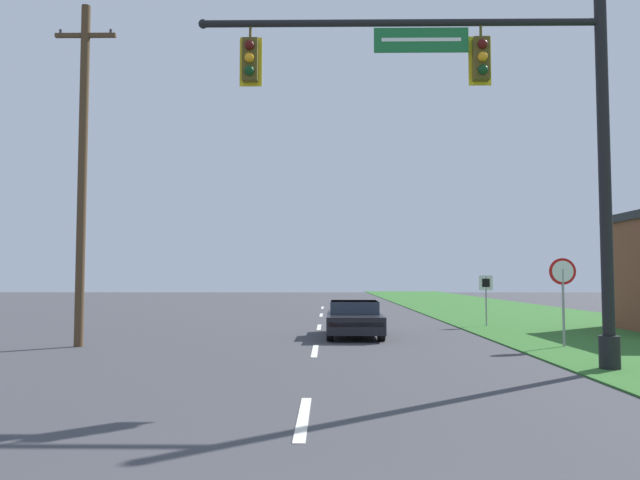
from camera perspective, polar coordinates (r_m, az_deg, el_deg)
name	(u,v)px	position (r m, az deg, el deg)	size (l,w,h in m)	color
grass_verge_right	(521,315)	(34.56, 17.91, -6.54)	(10.00, 110.00, 0.04)	#2D6626
road_center_line	(319,327)	(25.06, -0.09, -7.98)	(0.16, 34.80, 0.01)	silver
signal_mast	(507,132)	(14.47, 16.72, 9.41)	(9.16, 0.47, 8.49)	black
car_ahead	(354,318)	(21.27, 3.15, -7.17)	(1.88, 4.47, 1.19)	black
stop_sign	(563,282)	(19.10, 21.32, -3.59)	(0.76, 0.07, 2.50)	gray
route_sign_post	(486,289)	(26.26, 14.93, -4.34)	(0.55, 0.06, 2.03)	gray
utility_pole_near	(82,168)	(19.65, -20.89, 6.17)	(1.80, 0.26, 10.07)	#4C3823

